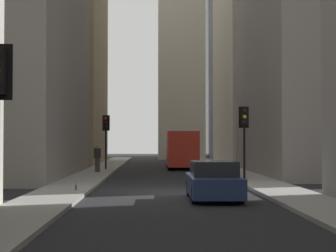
{
  "coord_description": "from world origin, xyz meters",
  "views": [
    {
      "loc": [
        -23.66,
        0.79,
        2.15
      ],
      "look_at": [
        14.95,
        -0.23,
        3.16
      ],
      "focal_mm": 60.08,
      "sensor_mm": 36.0,
      "label": 1
    }
  ],
  "objects_px": {
    "delivery_truck": "(182,150)",
    "sedan_navy": "(213,182)",
    "discarded_bottle": "(76,187)",
    "traffic_light_far_junction": "(106,129)",
    "traffic_light_midblock": "(244,126)",
    "pedestrian": "(97,157)"
  },
  "relations": [
    {
      "from": "sedan_navy",
      "to": "discarded_bottle",
      "type": "bearing_deg",
      "value": 64.27
    },
    {
      "from": "traffic_light_far_junction",
      "to": "sedan_navy",
      "type": "bearing_deg",
      "value": -164.02
    },
    {
      "from": "pedestrian",
      "to": "discarded_bottle",
      "type": "distance_m",
      "value": 13.25
    },
    {
      "from": "sedan_navy",
      "to": "discarded_bottle",
      "type": "relative_size",
      "value": 15.93
    },
    {
      "from": "delivery_truck",
      "to": "discarded_bottle",
      "type": "xyz_separation_m",
      "value": [
        -20.06,
        5.34,
        -1.21
      ]
    },
    {
      "from": "traffic_light_midblock",
      "to": "pedestrian",
      "type": "bearing_deg",
      "value": 47.63
    },
    {
      "from": "traffic_light_far_junction",
      "to": "discarded_bottle",
      "type": "height_order",
      "value": "traffic_light_far_junction"
    },
    {
      "from": "delivery_truck",
      "to": "traffic_light_far_junction",
      "type": "relative_size",
      "value": 1.69
    },
    {
      "from": "pedestrian",
      "to": "delivery_truck",
      "type": "bearing_deg",
      "value": -40.17
    },
    {
      "from": "sedan_navy",
      "to": "pedestrian",
      "type": "height_order",
      "value": "pedestrian"
    },
    {
      "from": "sedan_navy",
      "to": "traffic_light_midblock",
      "type": "bearing_deg",
      "value": -16.71
    },
    {
      "from": "traffic_light_midblock",
      "to": "pedestrian",
      "type": "height_order",
      "value": "traffic_light_midblock"
    },
    {
      "from": "sedan_navy",
      "to": "discarded_bottle",
      "type": "height_order",
      "value": "sedan_navy"
    },
    {
      "from": "traffic_light_midblock",
      "to": "pedestrian",
      "type": "distance_m",
      "value": 11.32
    },
    {
      "from": "delivery_truck",
      "to": "traffic_light_far_junction",
      "type": "distance_m",
      "value": 6.61
    },
    {
      "from": "delivery_truck",
      "to": "sedan_navy",
      "type": "height_order",
      "value": "delivery_truck"
    },
    {
      "from": "sedan_navy",
      "to": "traffic_light_far_junction",
      "type": "relative_size",
      "value": 1.13
    },
    {
      "from": "pedestrian",
      "to": "discarded_bottle",
      "type": "height_order",
      "value": "pedestrian"
    },
    {
      "from": "traffic_light_midblock",
      "to": "pedestrian",
      "type": "xyz_separation_m",
      "value": [
        7.53,
        8.26,
        -1.8
      ]
    },
    {
      "from": "delivery_truck",
      "to": "sedan_navy",
      "type": "relative_size",
      "value": 1.5
    },
    {
      "from": "pedestrian",
      "to": "discarded_bottle",
      "type": "bearing_deg",
      "value": -178.09
    },
    {
      "from": "discarded_bottle",
      "to": "traffic_light_far_junction",
      "type": "bearing_deg",
      "value": 0.69
    }
  ]
}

